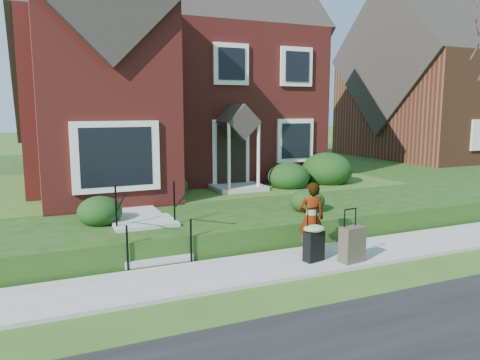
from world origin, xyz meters
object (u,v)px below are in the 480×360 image
front_steps (149,234)px  woman (311,218)px  suitcase_olive (352,244)px  suitcase_black (314,241)px

front_steps → woman: size_ratio=1.27×
woman → suitcase_olive: bearing=140.0°
woman → suitcase_olive: (0.50, -0.77, -0.42)m
front_steps → suitcase_black: 3.59m
front_steps → suitcase_black: front_steps is taller
front_steps → woman: bearing=-26.7°
woman → suitcase_olive: 1.02m
suitcase_olive → suitcase_black: bearing=145.2°
woman → suitcase_olive: woman is taller
suitcase_black → front_steps: bearing=134.4°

